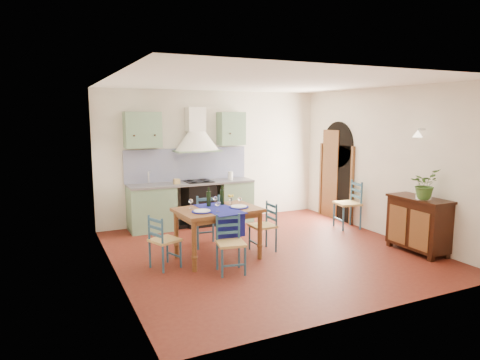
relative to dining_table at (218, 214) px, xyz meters
name	(u,v)px	position (x,y,z in m)	size (l,w,h in m)	color
floor	(268,251)	(0.90, -0.04, -0.73)	(5.00, 5.00, 0.00)	#4A1610
back_wall	(196,175)	(0.43, 2.25, 0.32)	(5.00, 0.96, 2.80)	beige
right_wall	(374,164)	(3.39, 0.24, 0.61)	(0.26, 5.00, 2.80)	beige
left_wall	(113,179)	(-1.60, -0.04, 0.67)	(0.04, 5.00, 2.80)	beige
ceiling	(270,82)	(0.90, -0.04, 2.08)	(5.00, 5.00, 0.01)	white
dining_table	(218,214)	(0.00, 0.00, 0.00)	(1.36, 1.04, 1.14)	brown
chair_near	(230,243)	(-0.07, -0.63, -0.29)	(0.46, 0.46, 0.84)	navy
chair_far	(206,219)	(0.05, 0.69, -0.24)	(0.48, 0.48, 0.93)	navy
chair_left	(163,241)	(-0.91, -0.06, -0.30)	(0.50, 0.50, 0.82)	navy
chair_right	(264,226)	(0.86, 0.04, -0.30)	(0.39, 0.39, 0.83)	navy
chair_spare	(349,204)	(3.13, 0.62, -0.23)	(0.52, 0.52, 0.97)	navy
sideboard	(418,223)	(3.15, -1.12, -0.22)	(0.50, 1.05, 0.94)	black
potted_plant	(424,184)	(3.10, -1.24, 0.46)	(0.44, 0.38, 0.49)	#396025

